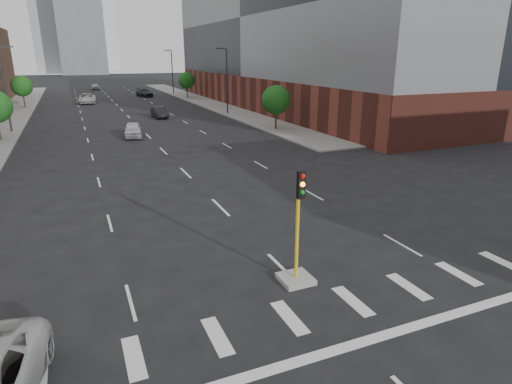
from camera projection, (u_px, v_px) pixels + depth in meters
sidewalk_left_far at (18, 108)px, 67.61m from camera, size 5.00×92.00×0.15m
sidewalk_right_far at (201, 101)px, 78.80m from camera, size 5.00×92.00×0.15m
building_right_main at (310, 36)px, 68.58m from camera, size 24.00×70.00×22.00m
tower_mid at (79, 19)px, 176.75m from camera, size 18.00×18.00×44.00m
median_traffic_signal at (297, 259)px, 16.00m from camera, size 1.20×1.20×4.40m
streetlight_right_a at (226, 78)px, 60.05m from camera, size 1.60×0.22×9.07m
streetlight_right_b at (172, 70)px, 90.69m from camera, size 1.60×0.22×9.07m
streetlight_left at (5, 86)px, 45.67m from camera, size 1.60×0.22×9.07m
tree_left_far at (22, 86)px, 67.84m from camera, size 3.20×3.20×4.85m
tree_right_near at (276, 100)px, 47.64m from camera, size 3.20×3.20×4.85m
tree_right_far at (187, 80)px, 82.65m from camera, size 3.20×3.20×4.85m
car_near_left at (133, 130)px, 44.44m from camera, size 2.42×4.69×1.53m
car_mid_right at (159, 112)px, 57.92m from camera, size 1.68×4.51×1.47m
car_far_left at (87, 98)px, 74.92m from camera, size 3.21×6.23×1.68m
car_deep_right at (144, 93)px, 86.93m from camera, size 3.04×5.77×1.60m
car_distant at (95, 86)px, 103.68m from camera, size 2.07×4.60×1.53m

